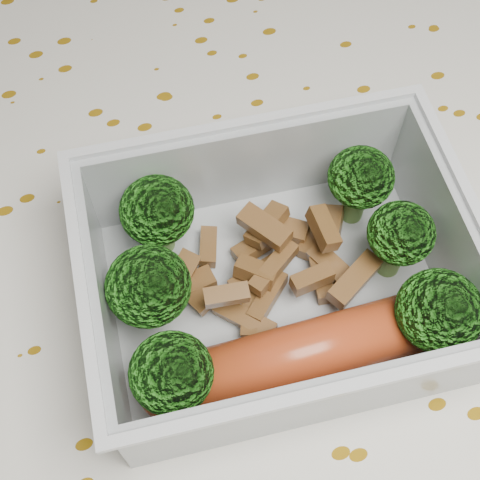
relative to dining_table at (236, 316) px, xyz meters
name	(u,v)px	position (x,y,z in m)	size (l,w,h in m)	color
dining_table	(236,316)	(0.00, 0.00, 0.00)	(1.40, 0.90, 0.75)	brown
tablecloth	(236,284)	(0.00, 0.00, 0.05)	(1.46, 0.96, 0.19)	white
lunch_container	(278,282)	(0.01, -0.03, 0.11)	(0.21, 0.17, 0.07)	silver
broccoli_florets	(272,271)	(0.01, -0.03, 0.13)	(0.17, 0.14, 0.05)	#608C3F
meat_pile	(268,266)	(0.01, -0.02, 0.11)	(0.12, 0.08, 0.03)	brown
sausage	(307,352)	(0.01, -0.07, 0.11)	(0.17, 0.04, 0.03)	#AF3D19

